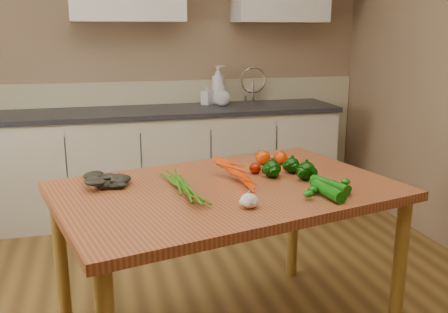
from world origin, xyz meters
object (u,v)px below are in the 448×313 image
at_px(pepper_c, 306,171).
at_px(zucchini_a, 330,185).
at_px(leafy_greens, 106,175).
at_px(pepper_b, 292,165).
at_px(tomato_a, 255,168).
at_px(zucchini_b, 328,191).
at_px(soap_bottle_b, 207,94).
at_px(pepper_a, 272,169).
at_px(table, 227,205).
at_px(soap_bottle_a, 218,85).
at_px(carrot_bunch, 221,178).
at_px(tomato_b, 263,157).
at_px(soap_bottle_c, 223,95).
at_px(garlic_bulb, 249,201).
at_px(tomato_c, 281,158).

bearing_deg(pepper_c, zucchini_a, -79.89).
distance_m(leafy_greens, pepper_b, 0.93).
bearing_deg(pepper_b, tomato_a, 168.70).
xyz_separation_m(pepper_b, zucchini_b, (0.01, -0.40, -0.01)).
xyz_separation_m(soap_bottle_b, pepper_a, (-0.12, -2.01, -0.12)).
relative_size(table, pepper_a, 20.08).
bearing_deg(pepper_b, zucchini_a, -80.59).
bearing_deg(table, soap_bottle_a, 63.67).
relative_size(pepper_a, tomato_a, 1.38).
relative_size(carrot_bunch, zucchini_b, 1.44).
bearing_deg(tomato_a, pepper_a, -54.93).
bearing_deg(zucchini_b, pepper_a, 110.78).
xyz_separation_m(pepper_b, pepper_c, (0.02, -0.13, 0.01)).
height_order(table, zucchini_b, zucchini_b).
distance_m(carrot_bunch, pepper_a, 0.29).
bearing_deg(tomato_b, tomato_a, -120.39).
distance_m(soap_bottle_c, tomato_a, 1.87).
xyz_separation_m(carrot_bunch, pepper_c, (0.42, -0.02, 0.01)).
distance_m(garlic_bulb, pepper_c, 0.49).
height_order(table, tomato_c, tomato_c).
distance_m(garlic_bulb, tomato_a, 0.51).
bearing_deg(garlic_bulb, leafy_greens, 141.17).
distance_m(soap_bottle_b, pepper_c, 2.10).
distance_m(pepper_a, pepper_b, 0.13).
height_order(carrot_bunch, pepper_a, pepper_a).
xyz_separation_m(pepper_a, tomato_a, (-0.06, 0.09, -0.01)).
distance_m(soap_bottle_a, tomato_c, 1.83).
xyz_separation_m(soap_bottle_b, pepper_c, (0.02, -2.09, -0.12)).
distance_m(soap_bottle_b, zucchini_a, 2.29).
distance_m(tomato_c, zucchini_a, 0.50).
bearing_deg(tomato_a, pepper_b, -11.30).
xyz_separation_m(soap_bottle_c, garlic_bulb, (-0.48, -2.31, -0.13)).
relative_size(tomato_a, zucchini_b, 0.31).
xyz_separation_m(table, tomato_a, (0.20, 0.17, 0.12)).
bearing_deg(pepper_b, garlic_bulb, -130.10).
height_order(pepper_b, tomato_c, pepper_b).
relative_size(soap_bottle_a, soap_bottle_b, 1.85).
distance_m(table, tomato_a, 0.29).
height_order(tomato_b, zucchini_a, tomato_b).
relative_size(soap_bottle_c, pepper_c, 1.94).
relative_size(leafy_greens, tomato_c, 2.90).
bearing_deg(pepper_c, leafy_greens, 171.11).
bearing_deg(table, zucchini_b, -47.33).
relative_size(leafy_greens, pepper_b, 2.78).
relative_size(pepper_a, tomato_c, 1.13).
distance_m(soap_bottle_b, soap_bottle_c, 0.15).
distance_m(soap_bottle_c, pepper_b, 1.88).
bearing_deg(tomato_a, table, -138.18).
height_order(zucchini_a, zucchini_b, zucchini_b).
xyz_separation_m(tomato_a, zucchini_b, (0.19, -0.43, -0.00)).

